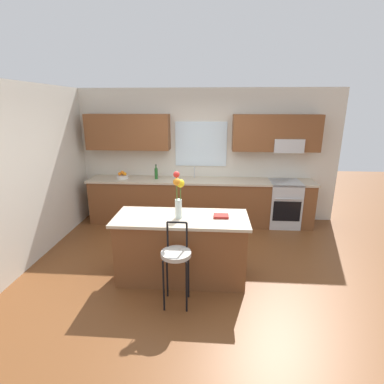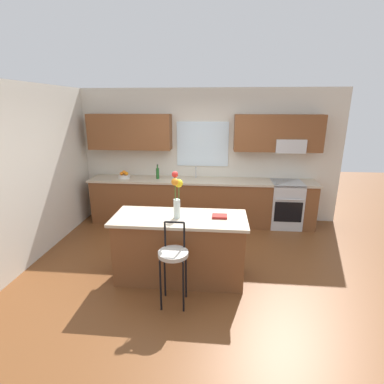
{
  "view_description": "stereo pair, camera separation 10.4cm",
  "coord_description": "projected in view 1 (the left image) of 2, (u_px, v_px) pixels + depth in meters",
  "views": [
    {
      "loc": [
        0.24,
        -4.01,
        2.37
      ],
      "look_at": [
        -0.08,
        0.55,
        1.0
      ],
      "focal_mm": 27.25,
      "sensor_mm": 36.0,
      "label": 1
    },
    {
      "loc": [
        0.34,
        -4.01,
        2.37
      ],
      "look_at": [
        -0.08,
        0.55,
        1.0
      ],
      "focal_mm": 27.25,
      "sensor_mm": 36.0,
      "label": 2
    }
  ],
  "objects": [
    {
      "name": "back_wall_assembly",
      "position": [
        203.0,
        149.0,
        6.0
      ],
      "size": [
        5.6,
        0.5,
        2.7
      ],
      "color": "beige",
      "rests_on": "ground"
    },
    {
      "name": "kitchen_island",
      "position": [
        181.0,
        247.0,
        4.06
      ],
      "size": [
        1.81,
        0.74,
        0.92
      ],
      "color": "brown",
      "rests_on": "ground"
    },
    {
      "name": "counter_run",
      "position": [
        200.0,
        201.0,
        6.02
      ],
      "size": [
        4.56,
        0.64,
        0.92
      ],
      "color": "brown",
      "rests_on": "ground"
    },
    {
      "name": "ground_plane",
      "position": [
        195.0,
        264.0,
        4.53
      ],
      "size": [
        14.0,
        14.0,
        0.0
      ],
      "primitive_type": "plane",
      "color": "brown"
    },
    {
      "name": "oven_range",
      "position": [
        283.0,
        203.0,
        5.89
      ],
      "size": [
        0.6,
        0.64,
        0.92
      ],
      "color": "#B7BABC",
      "rests_on": "ground"
    },
    {
      "name": "bar_stool_near",
      "position": [
        176.0,
        257.0,
        3.45
      ],
      "size": [
        0.36,
        0.36,
        1.04
      ],
      "color": "black",
      "rests_on": "ground"
    },
    {
      "name": "wall_left",
      "position": [
        35.0,
        172.0,
        4.6
      ],
      "size": [
        0.12,
        4.6,
        2.7
      ],
      "primitive_type": "cube",
      "color": "beige",
      "rests_on": "ground"
    },
    {
      "name": "bottle_olive_oil",
      "position": [
        156.0,
        173.0,
        5.92
      ],
      "size": [
        0.06,
        0.06,
        0.3
      ],
      "color": "#1E5923",
      "rests_on": "counter_run"
    },
    {
      "name": "flower_vase",
      "position": [
        178.0,
        193.0,
        3.79
      ],
      "size": [
        0.15,
        0.15,
        0.63
      ],
      "color": "silver",
      "rests_on": "kitchen_island"
    },
    {
      "name": "fruit_bowl_oranges",
      "position": [
        123.0,
        176.0,
        5.99
      ],
      "size": [
        0.24,
        0.24,
        0.16
      ],
      "color": "silver",
      "rests_on": "counter_run"
    },
    {
      "name": "cookbook",
      "position": [
        221.0,
        216.0,
        3.92
      ],
      "size": [
        0.2,
        0.15,
        0.03
      ],
      "primitive_type": "cube",
      "color": "maroon",
      "rests_on": "kitchen_island"
    },
    {
      "name": "sink_faucet",
      "position": [
        194.0,
        171.0,
        6.0
      ],
      "size": [
        0.02,
        0.13,
        0.23
      ],
      "color": "#B7BABC",
      "rests_on": "counter_run"
    }
  ]
}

